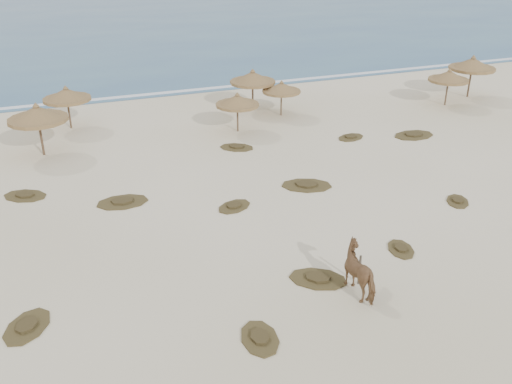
# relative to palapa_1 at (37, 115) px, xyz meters

# --- Properties ---
(ground) EXTENTS (160.00, 160.00, 0.00)m
(ground) POSITION_rel_palapa_1_xyz_m (8.37, -15.81, -2.40)
(ground) COLOR beige
(ground) RESTS_ON ground
(ocean) EXTENTS (200.00, 100.00, 0.01)m
(ocean) POSITION_rel_palapa_1_xyz_m (8.37, 59.19, -2.40)
(ocean) COLOR #2B5481
(ocean) RESTS_ON ground
(foam_line) EXTENTS (70.00, 0.60, 0.01)m
(foam_line) POSITION_rel_palapa_1_xyz_m (8.37, 10.19, -2.40)
(foam_line) COLOR silver
(foam_line) RESTS_ON ground
(palapa_1) EXTENTS (4.39, 4.39, 3.10)m
(palapa_1) POSITION_rel_palapa_1_xyz_m (0.00, 0.00, 0.00)
(palapa_1) COLOR brown
(palapa_1) RESTS_ON ground
(palapa_2) EXTENTS (3.99, 3.99, 2.81)m
(palapa_2) POSITION_rel_palapa_1_xyz_m (1.81, 4.25, -0.22)
(palapa_2) COLOR brown
(palapa_2) RESTS_ON ground
(palapa_3) EXTENTS (3.36, 3.36, 2.55)m
(palapa_3) POSITION_rel_palapa_1_xyz_m (11.71, -0.11, -0.42)
(palapa_3) COLOR brown
(palapa_3) RESTS_ON ground
(palapa_4) EXTENTS (3.95, 3.95, 2.95)m
(palapa_4) POSITION_rel_palapa_1_xyz_m (14.13, 3.70, -0.11)
(palapa_4) COLOR brown
(palapa_4) RESTS_ON ground
(palapa_5) EXTENTS (3.07, 3.07, 2.44)m
(palapa_5) POSITION_rel_palapa_1_xyz_m (15.56, 1.96, -0.51)
(palapa_5) COLOR brown
(palapa_5) RESTS_ON ground
(palapa_6) EXTENTS (3.33, 3.33, 2.69)m
(palapa_6) POSITION_rel_palapa_1_xyz_m (27.63, -0.04, -0.32)
(palapa_6) COLOR brown
(palapa_6) RESTS_ON ground
(palapa_7) EXTENTS (4.45, 4.45, 3.16)m
(palapa_7) POSITION_rel_palapa_1_xyz_m (30.57, 1.12, 0.05)
(palapa_7) COLOR brown
(palapa_7) RESTS_ON ground
(horse) EXTENTS (1.15, 2.18, 1.77)m
(horse) POSITION_rel_palapa_1_xyz_m (10.28, -18.06, -1.52)
(horse) COLOR #926842
(horse) RESTS_ON ground
(fence_post_near) EXTENTS (0.12, 0.12, 1.21)m
(fence_post_near) POSITION_rel_palapa_1_xyz_m (10.47, -17.57, -1.80)
(fence_post_near) COLOR brown
(fence_post_near) RESTS_ON ground
(scrub_0) EXTENTS (2.17, 2.42, 0.16)m
(scrub_0) POSITION_rel_palapa_1_xyz_m (-1.09, -15.94, -2.35)
(scrub_0) COLOR #4E4222
(scrub_0) RESTS_ON ground
(scrub_1) EXTENTS (2.53, 1.71, 0.16)m
(scrub_1) POSITION_rel_palapa_1_xyz_m (3.28, -7.76, -2.35)
(scrub_1) COLOR #4E4222
(scrub_1) RESTS_ON ground
(scrub_2) EXTENTS (2.12, 1.84, 0.16)m
(scrub_2) POSITION_rel_palapa_1_xyz_m (8.12, -10.07, -2.35)
(scrub_2) COLOR #4E4222
(scrub_2) RESTS_ON ground
(scrub_3) EXTENTS (3.01, 2.51, 0.16)m
(scrub_3) POSITION_rel_palapa_1_xyz_m (12.30, -9.14, -2.35)
(scrub_3) COLOR #4E4222
(scrub_3) RESTS_ON ground
(scrub_4) EXTENTS (1.72, 1.88, 0.16)m
(scrub_4) POSITION_rel_palapa_1_xyz_m (18.30, -13.31, -2.35)
(scrub_4) COLOR #4E4222
(scrub_4) RESTS_ON ground
(scrub_5) EXTENTS (2.72, 1.83, 0.16)m
(scrub_5) POSITION_rel_palapa_1_xyz_m (21.72, -4.76, -2.35)
(scrub_5) COLOR #4E4222
(scrub_5) RESTS_ON ground
(scrub_6) EXTENTS (2.56, 2.29, 0.16)m
(scrub_6) POSITION_rel_palapa_1_xyz_m (-1.07, -5.41, -2.35)
(scrub_6) COLOR #4E4222
(scrub_6) RESTS_ON ground
(scrub_7) EXTENTS (2.41, 2.20, 0.16)m
(scrub_7) POSITION_rel_palapa_1_xyz_m (10.70, -2.87, -2.35)
(scrub_7) COLOR #4E4222
(scrub_7) RESTS_ON ground
(scrub_9) EXTENTS (2.62, 2.41, 0.16)m
(scrub_9) POSITION_rel_palapa_1_xyz_m (9.17, -16.82, -2.35)
(scrub_9) COLOR #4E4222
(scrub_9) RESTS_ON ground
(scrub_10) EXTENTS (2.12, 1.72, 0.16)m
(scrub_10) POSITION_rel_palapa_1_xyz_m (17.84, -3.73, -2.35)
(scrub_10) COLOR #4E4222
(scrub_10) RESTS_ON ground
(scrub_11) EXTENTS (1.40, 1.98, 0.16)m
(scrub_11) POSITION_rel_palapa_1_xyz_m (5.93, -19.19, -2.35)
(scrub_11) COLOR #4E4222
(scrub_11) RESTS_ON ground
(scrub_12) EXTENTS (1.42, 1.80, 0.16)m
(scrub_12) POSITION_rel_palapa_1_xyz_m (13.29, -16.09, -2.35)
(scrub_12) COLOR #4E4222
(scrub_12) RESTS_ON ground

